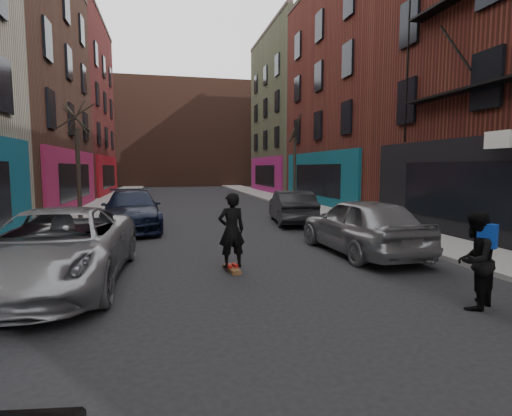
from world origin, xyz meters
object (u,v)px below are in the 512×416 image
parked_left_end (132,210)px  parked_right_end (292,207)px  parked_right_far (361,225)px  skateboard (232,269)px  pedestrian (475,260)px  tree_left_far (77,148)px  parked_left_far (57,248)px  tree_right_far (295,152)px  skateboarder (232,230)px

parked_left_end → parked_right_end: parked_left_end is taller
parked_right_far → skateboard: size_ratio=6.14×
skateboard → pedestrian: 5.21m
tree_left_far → parked_left_far: (1.60, -10.67, -2.56)m
skateboard → parked_right_far: bearing=7.3°
tree_right_far → tree_left_far: bearing=-154.2°
tree_left_far → pedestrian: 16.81m
tree_left_far → parked_right_end: tree_left_far is taller
tree_left_far → parked_right_far: tree_left_far is taller
parked_left_far → skateboarder: skateboarder is taller
tree_left_far → parked_right_far: (9.40, -9.23, -2.54)m
tree_right_far → parked_left_far: size_ratio=1.16×
parked_right_far → pedestrian: 4.61m
parked_left_far → skateboard: 3.89m
tree_right_far → parked_right_far: size_ratio=1.38×
parked_left_far → parked_right_far: parked_right_far is taller
parked_right_far → pedestrian: pedestrian is taller
tree_right_far → skateboard: tree_right_far is taller
tree_right_far → parked_right_end: 9.62m
parked_left_end → tree_right_far: bearing=38.2°
skateboard → tree_right_far: bearing=58.2°
parked_right_far → pedestrian: bearing=85.1°
parked_left_end → parked_right_far: 9.25m
parked_left_far → parked_left_end: (0.93, 7.63, -0.02)m
skateboard → pedestrian: (3.80, -3.47, 0.83)m
tree_left_far → parked_right_end: bearing=-16.1°
tree_right_far → pedestrian: tree_right_far is taller
parked_right_far → skateboard: (-3.99, -1.14, -0.79)m
tree_left_far → skateboard: tree_left_far is taller
parked_left_far → skateboard: (3.81, 0.30, -0.77)m
tree_left_far → tree_right_far: bearing=25.8°
parked_left_far → parked_right_end: parked_left_far is taller
tree_left_far → parked_right_end: 10.13m
tree_left_far → tree_right_far: tree_right_far is taller
tree_left_far → parked_left_end: (2.53, -3.04, -2.59)m
skateboarder → parked_right_end: bearing=-126.1°
parked_left_far → pedestrian: size_ratio=3.38×
tree_left_far → skateboarder: size_ratio=3.59×
tree_right_far → pedestrian: (-3.20, -19.84, -2.65)m
parked_right_far → tree_right_far: bearing=-103.6°
tree_right_far → pedestrian: bearing=-99.2°
parked_left_end → pedestrian: bearing=-62.6°
parked_left_far → tree_left_far: bearing=100.6°
parked_left_end → skateboard: (2.88, -7.33, -0.74)m
parked_left_far → parked_right_far: bearing=12.5°
tree_right_far → parked_left_end: (-9.87, -9.04, -2.74)m
parked_right_end → skateboarder: 8.65m
parked_right_end → skateboarder: (-3.99, -7.67, 0.27)m
parked_right_far → skateboard: parked_right_far is taller
tree_left_far → parked_left_end: bearing=-50.2°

